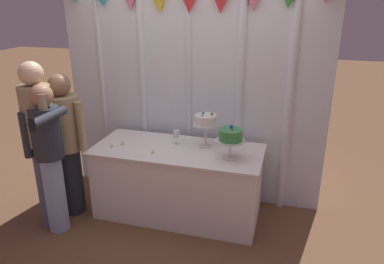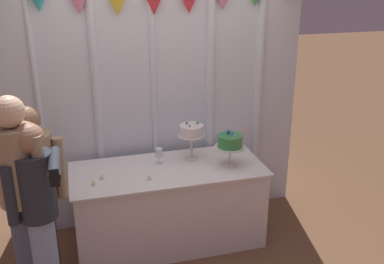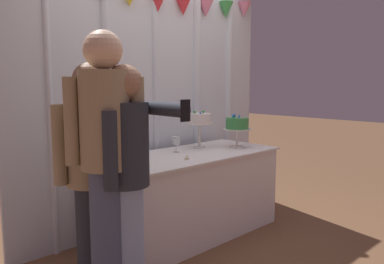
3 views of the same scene
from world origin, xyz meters
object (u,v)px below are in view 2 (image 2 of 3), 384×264
Objects in this scene: wine_glass at (159,153)px; guest_man_dark_suit at (35,191)px; tealight_far_left at (94,184)px; guest_man_pink_jacket at (21,196)px; cake_table at (169,205)px; cake_display_nearright at (230,143)px; tealight_near_left at (102,178)px; tealight_near_right at (149,179)px; guest_girl_blue_dress at (38,210)px; cake_display_nearleft at (191,132)px.

guest_man_dark_suit is (-1.09, -0.40, -0.04)m from wine_glass.
guest_man_dark_suit is at bearing -159.70° from wine_glass.
tealight_far_left is at bearing -156.03° from wine_glass.
tealight_far_left is 0.70m from guest_man_pink_jacket.
cake_display_nearright is (0.57, -0.09, 0.62)m from cake_table.
wine_glass reaches higher than tealight_near_left.
tealight_near_left and tealight_near_right have the same top height.
guest_man_dark_suit reaches higher than tealight_near_left.
guest_girl_blue_dress reaches higher than tealight_far_left.
guest_girl_blue_dress is at bearing -131.30° from tealight_near_left.
cake_display_nearleft reaches higher than cake_display_nearright.
cake_display_nearright reaches higher than tealight_near_right.
guest_girl_blue_dress is (-0.42, -0.47, 0.08)m from tealight_far_left.
guest_man_dark_suit reaches higher than cake_display_nearright.
cake_display_nearright is 0.20× the size of guest_man_pink_jacket.
guest_man_pink_jacket is at bearing -103.63° from guest_man_dark_suit.
guest_girl_blue_dress is at bearing -144.53° from wine_glass.
guest_man_dark_suit is at bearing -174.28° from tealight_near_right.
guest_man_pink_jacket is (-1.49, -0.71, -0.09)m from cake_display_nearleft.
cake_display_nearleft reaches higher than tealight_near_left.
cake_display_nearleft is 0.39m from cake_display_nearright.
tealight_far_left is 0.48m from tealight_near_right.
cake_display_nearleft reaches higher than cake_table.
cake_display_nearleft is 0.22× the size of guest_man_pink_jacket.
cake_display_nearleft is at bearing 27.53° from cake_table.
guest_man_dark_suit is at bearing -166.37° from cake_table.
cake_table is at bearing 25.16° from guest_man_pink_jacket.
tealight_near_right is at bearing -116.42° from wine_glass.
tealight_far_left and tealight_near_left have the same top height.
wine_glass is 1.36m from guest_man_pink_jacket.
tealight_near_right is (0.48, -0.03, -0.00)m from tealight_far_left.
tealight_far_left is (-0.69, -0.15, 0.40)m from cake_table.
guest_man_dark_suit is 0.90× the size of guest_man_pink_jacket.
cake_display_nearright reaches higher than tealight_far_left.
wine_glass is at bearing 63.58° from tealight_near_right.
cake_table is 1.47m from guest_man_pink_jacket.
guest_man_pink_jacket reaches higher than tealight_near_left.
cake_display_nearright is 1.28m from tealight_far_left.
guest_man_dark_suit is at bearing -173.78° from cake_display_nearright.
tealight_near_left reaches higher than cake_table.
guest_man_dark_suit is (-0.94, -0.09, 0.06)m from tealight_near_right.
cake_display_nearleft is 0.37m from wine_glass.
guest_girl_blue_dress is (0.04, -0.35, 0.02)m from guest_man_dark_suit.
wine_glass is at bearing 20.30° from guest_man_dark_suit.
guest_man_pink_jacket is (-0.61, -0.52, 0.18)m from tealight_near_left.
guest_girl_blue_dress is at bearing -153.88° from tealight_near_right.
tealight_near_right is 1.10m from guest_man_pink_jacket.
guest_girl_blue_dress is (-1.06, -0.75, -0.02)m from wine_glass.
tealight_far_left is 0.96× the size of tealight_near_right.
wine_glass is (-0.32, -0.01, -0.17)m from cake_display_nearleft.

